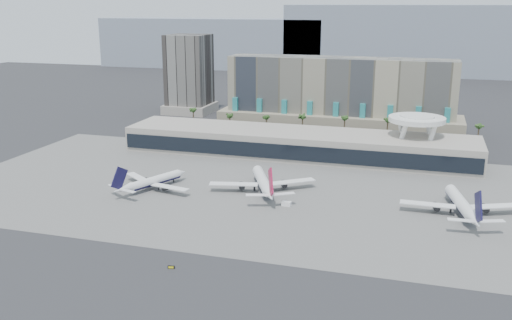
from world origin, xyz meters
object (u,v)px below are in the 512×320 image
(airliner_left, at_px, (152,181))
(airliner_centre, at_px, (263,182))
(service_vehicle_a, at_px, (158,180))
(service_vehicle_b, at_px, (286,204))
(taxiway_sign, at_px, (171,267))
(airliner_right, at_px, (462,204))

(airliner_left, distance_m, airliner_centre, 44.51)
(airliner_centre, xyz_separation_m, service_vehicle_a, (-45.21, -1.61, -2.77))
(airliner_left, bearing_deg, service_vehicle_b, 20.09)
(airliner_centre, distance_m, taxiway_sign, 73.55)
(service_vehicle_b, bearing_deg, service_vehicle_a, 172.00)
(airliner_left, relative_size, airliner_centre, 0.85)
(airliner_centre, bearing_deg, service_vehicle_a, 157.63)
(service_vehicle_a, xyz_separation_m, service_vehicle_b, (58.12, -12.40, -0.20))
(taxiway_sign, bearing_deg, service_vehicle_b, 59.85)
(airliner_centre, bearing_deg, airliner_right, -28.15)
(airliner_centre, xyz_separation_m, service_vehicle_b, (12.91, -14.00, -2.98))
(airliner_right, distance_m, service_vehicle_b, 61.93)
(airliner_centre, bearing_deg, taxiway_sign, -119.09)
(airliner_centre, relative_size, airliner_right, 0.95)
(airliner_left, distance_m, airliner_right, 117.54)
(airliner_left, relative_size, taxiway_sign, 17.35)
(airliner_right, bearing_deg, service_vehicle_b, 176.84)
(taxiway_sign, bearing_deg, airliner_right, 28.05)
(airliner_centre, distance_m, service_vehicle_a, 45.32)
(service_vehicle_a, bearing_deg, airliner_left, -86.87)
(airliner_centre, height_order, airliner_right, airliner_centre)
(airliner_left, xyz_separation_m, service_vehicle_a, (-1.88, 8.58, -2.18))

